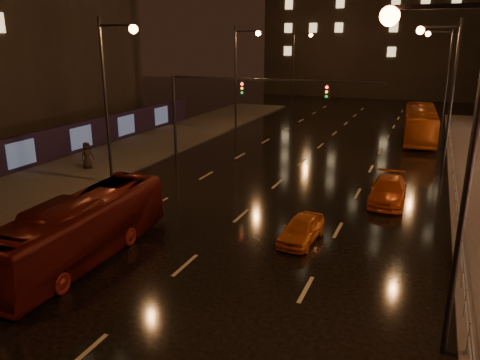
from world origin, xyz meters
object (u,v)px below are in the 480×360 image
object	(u,v)px
bus_curb	(420,124)
bus_red	(81,229)
pedestrian_c	(87,155)
taxi_far	(388,190)
taxi_near	(301,229)

from	to	relation	value
bus_curb	bus_red	bearing A→B (deg)	-114.27
bus_red	pedestrian_c	world-z (taller)	bus_red
bus_curb	pedestrian_c	distance (m)	28.56
bus_curb	taxi_far	distance (m)	18.49
pedestrian_c	taxi_far	bearing A→B (deg)	-66.52
bus_curb	taxi_near	bearing A→B (deg)	-102.11
taxi_near	pedestrian_c	xyz separation A→B (m)	(-16.87, 5.96, 0.49)
bus_red	pedestrian_c	xyz separation A→B (m)	(-9.05, 11.17, -0.27)
bus_red	taxi_far	size ratio (longest dim) A/B	2.07
bus_red	taxi_far	bearing A→B (deg)	45.73
taxi_near	pedestrian_c	bearing A→B (deg)	164.45
bus_red	taxi_near	world-z (taller)	bus_red
taxi_far	pedestrian_c	bearing A→B (deg)	-178.17
bus_curb	taxi_near	size ratio (longest dim) A/B	3.14
bus_red	bus_curb	distance (m)	32.88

